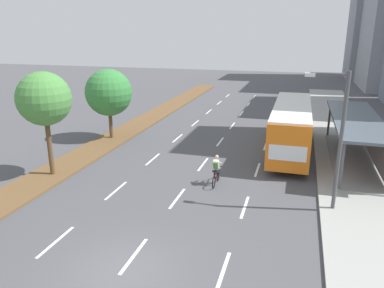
{
  "coord_description": "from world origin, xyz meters",
  "views": [
    {
      "loc": [
        5.6,
        -10.18,
        8.31
      ],
      "look_at": [
        -0.85,
        11.91,
        1.2
      ],
      "focal_mm": 34.51,
      "sensor_mm": 36.0,
      "label": 1
    }
  ],
  "objects_px": {
    "bus": "(291,123)",
    "median_tree_third": "(109,93)",
    "cyclist": "(216,171)",
    "median_tree_second": "(44,99)",
    "streetlight": "(338,133)",
    "bus_shelter": "(359,135)"
  },
  "relations": [
    {
      "from": "bus_shelter",
      "to": "streetlight",
      "type": "distance_m",
      "value": 8.26
    },
    {
      "from": "bus_shelter",
      "to": "bus",
      "type": "relative_size",
      "value": 1.04
    },
    {
      "from": "median_tree_third",
      "to": "cyclist",
      "type": "bearing_deg",
      "value": -33.25
    },
    {
      "from": "bus_shelter",
      "to": "bus",
      "type": "distance_m",
      "value": 4.43
    },
    {
      "from": "cyclist",
      "to": "median_tree_third",
      "type": "relative_size",
      "value": 0.34
    },
    {
      "from": "bus_shelter",
      "to": "median_tree_third",
      "type": "xyz_separation_m",
      "value": [
        -18.03,
        0.39,
        1.84
      ]
    },
    {
      "from": "bus_shelter",
      "to": "cyclist",
      "type": "height_order",
      "value": "bus_shelter"
    },
    {
      "from": "bus_shelter",
      "to": "median_tree_second",
      "type": "xyz_separation_m",
      "value": [
        -17.65,
        -7.63,
        2.74
      ]
    },
    {
      "from": "cyclist",
      "to": "median_tree_second",
      "type": "distance_m",
      "value": 10.47
    },
    {
      "from": "median_tree_third",
      "to": "streetlight",
      "type": "relative_size",
      "value": 0.83
    },
    {
      "from": "bus",
      "to": "median_tree_third",
      "type": "distance_m",
      "value": 13.87
    },
    {
      "from": "cyclist",
      "to": "median_tree_second",
      "type": "bearing_deg",
      "value": -171.4
    },
    {
      "from": "bus_shelter",
      "to": "median_tree_third",
      "type": "distance_m",
      "value": 18.13
    },
    {
      "from": "bus",
      "to": "cyclist",
      "type": "height_order",
      "value": "bus"
    },
    {
      "from": "cyclist",
      "to": "median_tree_second",
      "type": "height_order",
      "value": "median_tree_second"
    },
    {
      "from": "median_tree_second",
      "to": "median_tree_third",
      "type": "relative_size",
      "value": 1.12
    },
    {
      "from": "cyclist",
      "to": "streetlight",
      "type": "xyz_separation_m",
      "value": [
        5.9,
        -1.55,
        3.1
      ]
    },
    {
      "from": "bus_shelter",
      "to": "cyclist",
      "type": "bearing_deg",
      "value": -142.4
    },
    {
      "from": "median_tree_second",
      "to": "median_tree_third",
      "type": "height_order",
      "value": "median_tree_second"
    },
    {
      "from": "bus",
      "to": "streetlight",
      "type": "relative_size",
      "value": 1.74
    },
    {
      "from": "streetlight",
      "to": "bus",
      "type": "bearing_deg",
      "value": 103.75
    },
    {
      "from": "streetlight",
      "to": "median_tree_second",
      "type": "bearing_deg",
      "value": 179.66
    }
  ]
}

